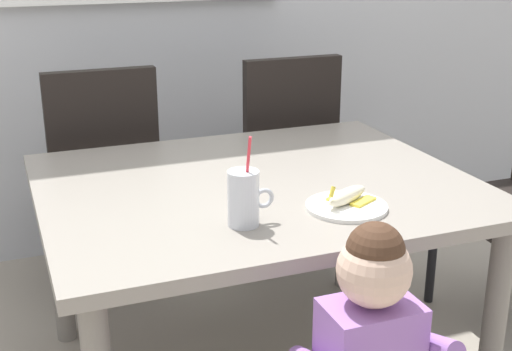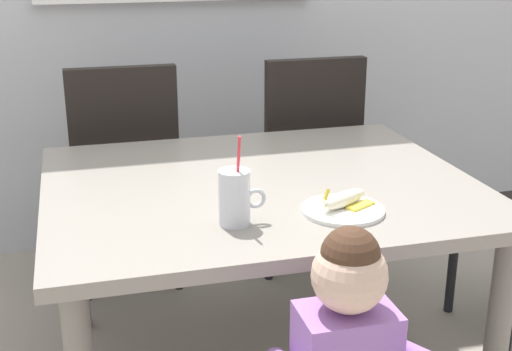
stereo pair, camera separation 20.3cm
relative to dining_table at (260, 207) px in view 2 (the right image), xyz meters
The scene contains 6 objects.
dining_table is the anchor object (origin of this frame).
dining_chair_left 0.87m from the dining_table, 114.70° to the left, with size 0.44×0.44×0.96m.
dining_chair_right 0.88m from the dining_table, 61.87° to the left, with size 0.44×0.44×0.96m.
milk_cup 0.38m from the dining_table, 116.60° to the right, with size 0.13×0.08×0.25m.
snack_plate 0.35m from the dining_table, 63.20° to the right, with size 0.23×0.23×0.01m, color white.
peeled_banana 0.35m from the dining_table, 60.61° to the right, with size 0.18×0.14×0.07m.
Camera 2 is at (-0.54, -1.96, 1.43)m, focal length 48.73 mm.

